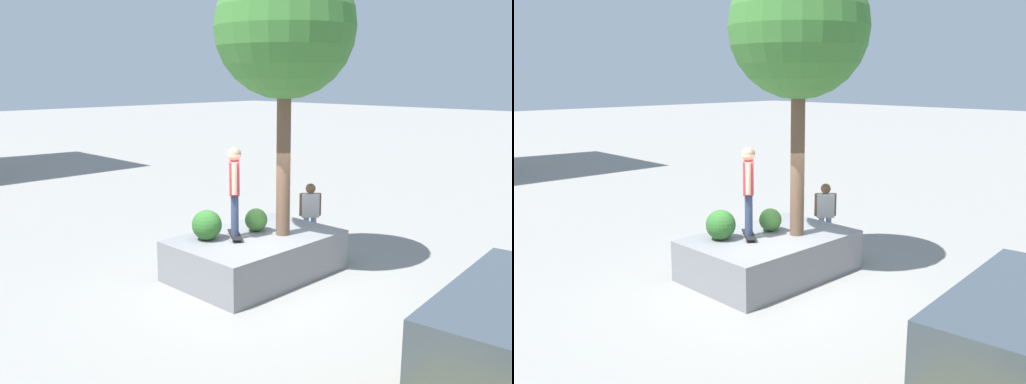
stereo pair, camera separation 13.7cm
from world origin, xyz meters
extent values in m
plane|color=gray|center=(0.00, 0.00, 0.00)|extent=(120.00, 120.00, 0.00)
cube|color=gray|center=(-0.35, -0.36, 0.41)|extent=(3.28, 2.19, 0.82)
cylinder|color=brown|center=(-0.80, -0.04, 2.48)|extent=(0.28, 0.28, 3.31)
sphere|color=#3D7A33|center=(-0.80, -0.04, 4.87)|extent=(2.70, 2.70, 2.70)
sphere|color=#4C8C3D|center=(-0.61, -0.61, 1.06)|extent=(0.47, 0.47, 0.47)
sphere|color=#2D6628|center=(0.51, -0.86, 1.12)|extent=(0.59, 0.59, 0.59)
cube|color=black|center=(0.04, -0.56, 0.88)|extent=(0.63, 0.78, 0.02)
sphere|color=beige|center=(-0.04, -0.82, 0.85)|extent=(0.06, 0.06, 0.06)
sphere|color=beige|center=(-0.18, -0.72, 0.85)|extent=(0.06, 0.06, 0.06)
sphere|color=beige|center=(0.25, -0.40, 0.85)|extent=(0.06, 0.06, 0.06)
sphere|color=beige|center=(0.12, -0.30, 0.85)|extent=(0.06, 0.06, 0.06)
cylinder|color=navy|center=(0.11, -0.49, 1.30)|extent=(0.15, 0.15, 0.82)
cylinder|color=navy|center=(-0.03, -0.63, 1.30)|extent=(0.15, 0.15, 0.82)
cube|color=#B23338|center=(0.04, -0.56, 2.04)|extent=(0.46, 0.47, 0.64)
cylinder|color=#D8AD8C|center=(0.21, -0.38, 2.06)|extent=(0.10, 0.10, 0.61)
cylinder|color=#D8AD8C|center=(-0.13, -0.74, 2.06)|extent=(0.10, 0.10, 0.61)
sphere|color=#D8AD8C|center=(0.04, -0.56, 2.50)|extent=(0.27, 0.27, 0.27)
cylinder|color=black|center=(1.04, 4.71, 0.37)|extent=(0.76, 0.29, 0.74)
cylinder|color=#8C9EB7|center=(-2.54, -0.85, 0.36)|extent=(0.13, 0.13, 0.72)
cylinder|color=#8C9EB7|center=(-2.66, -0.73, 0.36)|extent=(0.13, 0.13, 0.72)
cube|color=silver|center=(-2.60, -0.79, 1.01)|extent=(0.42, 0.40, 0.57)
cylinder|color=brown|center=(-2.44, -0.93, 1.02)|extent=(0.09, 0.09, 0.53)
cylinder|color=brown|center=(-2.76, -0.65, 1.02)|extent=(0.09, 0.09, 0.53)
sphere|color=brown|center=(-2.60, -0.79, 1.41)|extent=(0.24, 0.24, 0.24)
camera|label=1|loc=(7.18, 7.12, 3.95)|focal=38.46mm
camera|label=2|loc=(7.09, 7.21, 3.95)|focal=38.46mm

